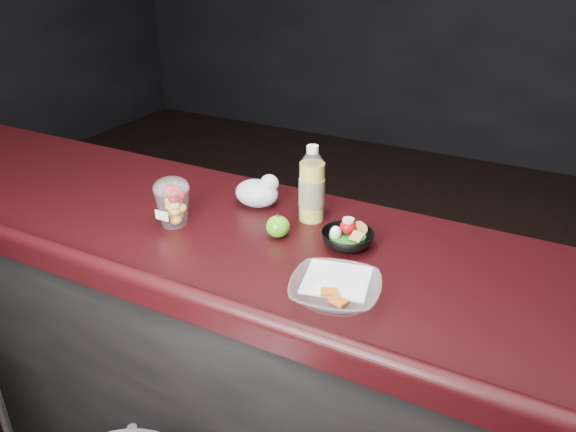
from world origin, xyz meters
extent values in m
cube|color=black|center=(0.00, 0.30, 0.49)|extent=(4.00, 0.65, 0.98)
cube|color=black|center=(0.00, 0.30, 1.00)|extent=(4.06, 0.71, 0.04)
cylinder|color=gold|center=(0.05, 0.47, 1.11)|extent=(0.07, 0.07, 0.18)
cylinder|color=white|center=(0.05, 0.47, 1.11)|extent=(0.08, 0.08, 0.18)
cone|color=white|center=(0.05, 0.47, 1.22)|extent=(0.07, 0.07, 0.03)
cylinder|color=white|center=(0.05, 0.47, 1.24)|extent=(0.03, 0.03, 0.02)
cylinder|color=#072D99|center=(0.05, 0.47, 1.11)|extent=(0.08, 0.08, 0.08)
ellipsoid|color=white|center=(-0.29, 0.25, 1.14)|extent=(0.11, 0.11, 0.06)
ellipsoid|color=#3E850F|center=(0.02, 0.32, 1.05)|extent=(0.07, 0.07, 0.06)
cylinder|color=black|center=(0.02, 0.32, 1.09)|extent=(0.01, 0.01, 0.01)
ellipsoid|color=silver|center=(-0.14, 0.47, 1.06)|extent=(0.14, 0.12, 0.08)
sphere|color=silver|center=(-0.11, 0.49, 1.09)|extent=(0.06, 0.06, 0.06)
imported|color=black|center=(0.21, 0.36, 1.04)|extent=(0.18, 0.18, 0.05)
cylinder|color=#0F470C|center=(0.21, 0.36, 1.05)|extent=(0.10, 0.10, 0.01)
ellipsoid|color=#A0060D|center=(0.21, 0.38, 1.07)|extent=(0.05, 0.05, 0.04)
cylinder|color=beige|center=(0.21, 0.38, 1.09)|extent=(0.03, 0.03, 0.01)
ellipsoid|color=white|center=(0.19, 0.34, 1.07)|extent=(0.03, 0.03, 0.04)
imported|color=silver|center=(0.29, 0.11, 1.05)|extent=(0.25, 0.25, 0.05)
cube|color=#990F0C|center=(0.27, 0.12, 1.03)|extent=(0.05, 0.04, 0.01)
cube|color=#990F0C|center=(0.30, 0.10, 1.03)|extent=(0.05, 0.04, 0.01)
cube|color=white|center=(0.26, 0.19, 1.02)|extent=(0.19, 0.19, 0.00)
camera|label=1|loc=(0.70, -0.90, 1.79)|focal=35.00mm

